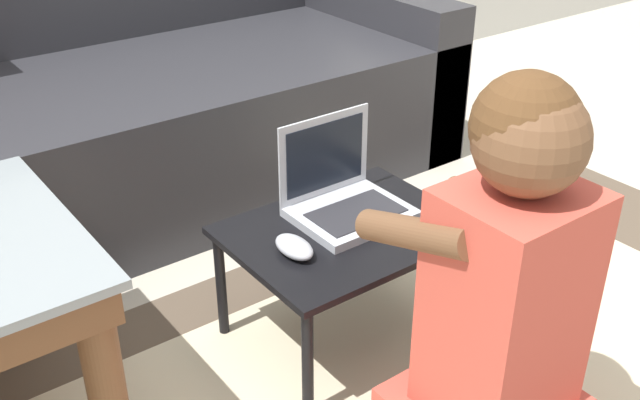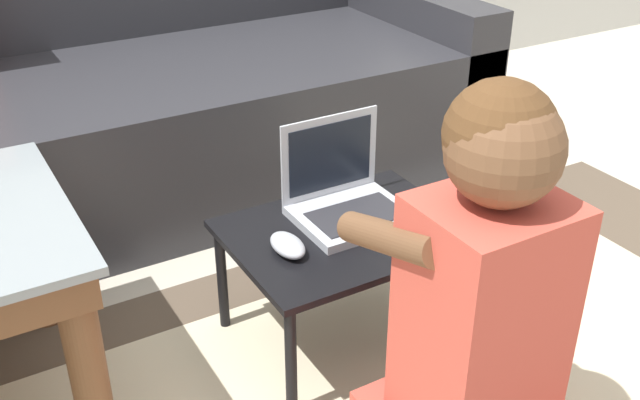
{
  "view_description": "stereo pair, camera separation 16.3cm",
  "coord_description": "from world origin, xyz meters",
  "px_view_note": "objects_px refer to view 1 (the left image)",
  "views": [
    {
      "loc": [
        -0.82,
        -0.99,
        1.14
      ],
      "look_at": [
        0.04,
        0.16,
        0.36
      ],
      "focal_mm": 42.0,
      "sensor_mm": 36.0,
      "label": 1
    },
    {
      "loc": [
        -0.68,
        -1.08,
        1.14
      ],
      "look_at": [
        0.04,
        0.16,
        0.36
      ],
      "focal_mm": 42.0,
      "sensor_mm": 36.0,
      "label": 2
    }
  ],
  "objects_px": {
    "laptop_desk": "(347,240)",
    "person_seated": "(503,308)",
    "couch": "(120,100)",
    "computer_mouse": "(294,247)",
    "laptop": "(344,199)"
  },
  "relations": [
    {
      "from": "laptop_desk",
      "to": "person_seated",
      "type": "xyz_separation_m",
      "value": [
        -0.02,
        -0.45,
        0.09
      ]
    },
    {
      "from": "couch",
      "to": "laptop",
      "type": "xyz_separation_m",
      "value": [
        0.11,
        -0.99,
        0.04
      ]
    },
    {
      "from": "laptop_desk",
      "to": "person_seated",
      "type": "height_order",
      "value": "person_seated"
    },
    {
      "from": "computer_mouse",
      "to": "person_seated",
      "type": "height_order",
      "value": "person_seated"
    },
    {
      "from": "computer_mouse",
      "to": "couch",
      "type": "bearing_deg",
      "value": 85.95
    },
    {
      "from": "computer_mouse",
      "to": "person_seated",
      "type": "relative_size",
      "value": 0.14
    },
    {
      "from": "laptop",
      "to": "person_seated",
      "type": "bearing_deg",
      "value": -95.96
    },
    {
      "from": "couch",
      "to": "laptop_desk",
      "type": "distance_m",
      "value": 1.05
    },
    {
      "from": "laptop",
      "to": "person_seated",
      "type": "xyz_separation_m",
      "value": [
        -0.05,
        -0.51,
        0.02
      ]
    },
    {
      "from": "couch",
      "to": "laptop_desk",
      "type": "xyz_separation_m",
      "value": [
        0.08,
        -1.04,
        -0.03
      ]
    },
    {
      "from": "person_seated",
      "to": "laptop_desk",
      "type": "bearing_deg",
      "value": 87.73
    },
    {
      "from": "laptop_desk",
      "to": "person_seated",
      "type": "bearing_deg",
      "value": -92.27
    },
    {
      "from": "laptop",
      "to": "person_seated",
      "type": "relative_size",
      "value": 0.32
    },
    {
      "from": "couch",
      "to": "computer_mouse",
      "type": "xyz_separation_m",
      "value": [
        -0.08,
        -1.06,
        0.02
      ]
    },
    {
      "from": "couch",
      "to": "computer_mouse",
      "type": "bearing_deg",
      "value": -94.05
    }
  ]
}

